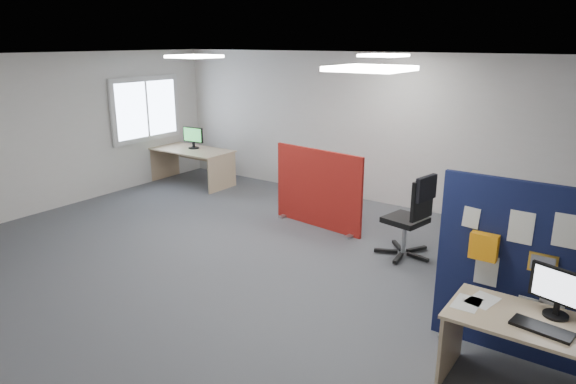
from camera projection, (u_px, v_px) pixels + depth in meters
The scene contains 15 objects.
floor at pixel (259, 266), 6.84m from camera, with size 9.00×9.00×0.00m, color #515459.
ceiling at pixel (255, 57), 6.07m from camera, with size 9.00×7.00×0.02m, color white.
wall_back at pixel (378, 130), 9.21m from camera, with size 9.00×0.02×2.70m, color silver.
wall_left at pixel (54, 132), 8.93m from camera, with size 0.02×7.00×2.70m, color silver.
window at pixel (146, 109), 10.41m from camera, with size 0.06×1.70×1.30m.
ceiling_lights at pixel (309, 59), 6.42m from camera, with size 4.10×4.10×0.04m.
navy_divider at pixel (551, 279), 4.55m from camera, with size 2.08×0.30×1.71m.
main_desk at pixel (550, 343), 4.12m from camera, with size 1.59×0.71×0.73m.
monitor_main at pixel (560, 291), 4.12m from camera, with size 0.47×0.20×0.42m.
keyboard at pixel (542, 329), 3.98m from camera, with size 0.45×0.18×0.03m, color black.
red_divider at pixel (318, 189), 8.14m from camera, with size 1.68×0.30×1.26m.
second_desk at pixel (193, 157), 10.67m from camera, with size 1.73×0.86×0.73m.
monitor_second at pixel (193, 137), 10.60m from camera, with size 0.49×0.22×0.44m.
office_chair at pixel (414, 212), 6.92m from camera, with size 0.78×0.77×1.17m.
desk_papers at pixel (516, 317), 4.16m from camera, with size 1.34×0.63×0.00m.
Camera 1 is at (3.92, -4.92, 2.89)m, focal length 32.00 mm.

